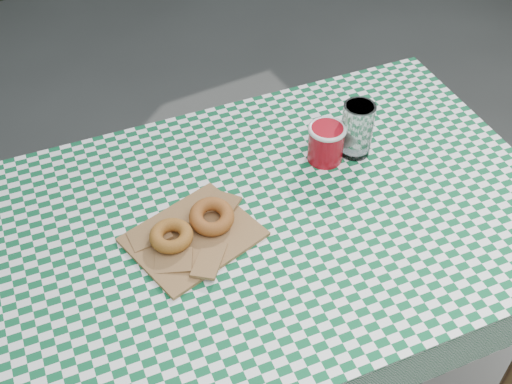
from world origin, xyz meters
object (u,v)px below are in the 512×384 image
coffee_mug (326,143)px  drinking_glass (357,129)px  paper_bag (193,236)px  table (275,308)px

coffee_mug → drinking_glass: drinking_glass is taller
paper_bag → drinking_glass: (0.49, 0.07, 0.07)m
drinking_glass → table: bearing=-161.6°
table → paper_bag: (-0.21, 0.03, 0.39)m
table → paper_bag: paper_bag is taller
table → drinking_glass: drinking_glass is taller
table → paper_bag: 0.44m
table → coffee_mug: bearing=34.9°
table → drinking_glass: 0.54m
paper_bag → table: bearing=-7.5°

